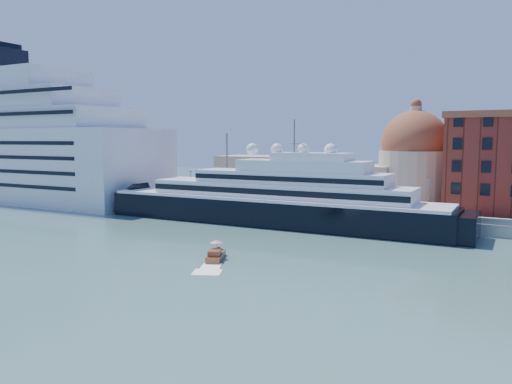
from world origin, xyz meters
The scene contains 9 objects.
ground centered at (0.00, 0.00, 0.00)m, with size 400.00×400.00×0.00m, color #3B6766.
quay centered at (0.00, 34.00, 1.25)m, with size 180.00×10.00×2.50m, color gray.
land centered at (0.00, 75.00, 1.00)m, with size 260.00×72.00×2.00m, color slate.
quay_fence centered at (0.00, 29.50, 3.10)m, with size 180.00×0.10×1.20m, color slate.
superyacht centered at (-5.51, 23.00, 4.69)m, with size 91.01×12.62×27.20m.
service_barge centered at (-51.88, 19.55, 0.88)m, with size 14.27×7.67×3.05m.
water_taxi centered at (4.76, -11.14, 0.76)m, with size 4.66×7.00×3.16m.
church centered at (6.39, 57.72, 10.91)m, with size 66.00×18.00×25.50m.
lamp_posts centered at (-12.67, 32.27, 9.84)m, with size 120.80×2.40×18.00m.
Camera 1 is at (46.79, -76.40, 18.94)m, focal length 35.00 mm.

